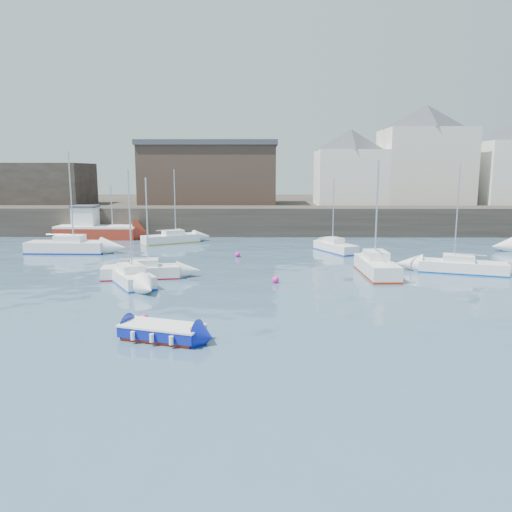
{
  "coord_description": "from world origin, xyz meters",
  "views": [
    {
      "loc": [
        0.32,
        -19.36,
        6.84
      ],
      "look_at": [
        0.0,
        12.0,
        1.5
      ],
      "focal_mm": 35.0,
      "sensor_mm": 36.0,
      "label": 1
    }
  ],
  "objects_px": {
    "sailboat_c": "(377,266)",
    "buoy_near": "(144,322)",
    "sailboat_f": "(335,247)",
    "sailboat_h": "(171,238)",
    "sailboat_e": "(67,246)",
    "sailboat_d": "(462,266)",
    "sailboat_b": "(130,276)",
    "fishing_boat": "(95,228)",
    "buoy_mid": "(276,283)",
    "blue_dinghy": "(162,331)",
    "buoy_far": "(238,257)",
    "sailboat_a": "(142,271)"
  },
  "relations": [
    {
      "from": "sailboat_d",
      "to": "sailboat_f",
      "type": "relative_size",
      "value": 1.17
    },
    {
      "from": "sailboat_h",
      "to": "buoy_far",
      "type": "height_order",
      "value": "sailboat_h"
    },
    {
      "from": "fishing_boat",
      "to": "sailboat_b",
      "type": "bearing_deg",
      "value": -66.64
    },
    {
      "from": "sailboat_a",
      "to": "sailboat_b",
      "type": "height_order",
      "value": "sailboat_b"
    },
    {
      "from": "fishing_boat",
      "to": "sailboat_f",
      "type": "height_order",
      "value": "sailboat_f"
    },
    {
      "from": "fishing_boat",
      "to": "buoy_far",
      "type": "height_order",
      "value": "fishing_boat"
    },
    {
      "from": "sailboat_c",
      "to": "buoy_mid",
      "type": "relative_size",
      "value": 17.42
    },
    {
      "from": "sailboat_e",
      "to": "sailboat_c",
      "type": "bearing_deg",
      "value": -20.12
    },
    {
      "from": "sailboat_d",
      "to": "sailboat_b",
      "type": "bearing_deg",
      "value": -170.88
    },
    {
      "from": "fishing_boat",
      "to": "sailboat_c",
      "type": "bearing_deg",
      "value": -36.19
    },
    {
      "from": "blue_dinghy",
      "to": "buoy_far",
      "type": "height_order",
      "value": "blue_dinghy"
    },
    {
      "from": "blue_dinghy",
      "to": "sailboat_f",
      "type": "xyz_separation_m",
      "value": [
        10.44,
        22.74,
        0.07
      ]
    },
    {
      "from": "blue_dinghy",
      "to": "sailboat_d",
      "type": "bearing_deg",
      "value": 38.08
    },
    {
      "from": "sailboat_c",
      "to": "sailboat_d",
      "type": "relative_size",
      "value": 1.04
    },
    {
      "from": "blue_dinghy",
      "to": "buoy_mid",
      "type": "relative_size",
      "value": 8.58
    },
    {
      "from": "buoy_mid",
      "to": "blue_dinghy",
      "type": "bearing_deg",
      "value": -115.08
    },
    {
      "from": "sailboat_f",
      "to": "sailboat_c",
      "type": "bearing_deg",
      "value": -82.1
    },
    {
      "from": "buoy_mid",
      "to": "buoy_far",
      "type": "height_order",
      "value": "buoy_mid"
    },
    {
      "from": "sailboat_a",
      "to": "buoy_near",
      "type": "distance_m",
      "value": 9.8
    },
    {
      "from": "sailboat_a",
      "to": "buoy_mid",
      "type": "bearing_deg",
      "value": -8.65
    },
    {
      "from": "sailboat_f",
      "to": "buoy_mid",
      "type": "xyz_separation_m",
      "value": [
        -5.47,
        -12.13,
        -0.44
      ]
    },
    {
      "from": "sailboat_a",
      "to": "sailboat_c",
      "type": "bearing_deg",
      "value": 4.45
    },
    {
      "from": "fishing_boat",
      "to": "buoy_far",
      "type": "relative_size",
      "value": 19.71
    },
    {
      "from": "sailboat_f",
      "to": "sailboat_e",
      "type": "bearing_deg",
      "value": -178.09
    },
    {
      "from": "sailboat_c",
      "to": "buoy_near",
      "type": "bearing_deg",
      "value": -140.73
    },
    {
      "from": "sailboat_e",
      "to": "sailboat_h",
      "type": "height_order",
      "value": "sailboat_e"
    },
    {
      "from": "blue_dinghy",
      "to": "buoy_mid",
      "type": "xyz_separation_m",
      "value": [
        4.97,
        10.61,
        -0.36
      ]
    },
    {
      "from": "sailboat_c",
      "to": "buoy_far",
      "type": "height_order",
      "value": "sailboat_c"
    },
    {
      "from": "sailboat_d",
      "to": "sailboat_e",
      "type": "relative_size",
      "value": 0.86
    },
    {
      "from": "sailboat_h",
      "to": "buoy_near",
      "type": "xyz_separation_m",
      "value": [
        3.32,
        -25.48,
        -0.46
      ]
    },
    {
      "from": "buoy_near",
      "to": "sailboat_e",
      "type": "bearing_deg",
      "value": 119.54
    },
    {
      "from": "sailboat_d",
      "to": "sailboat_e",
      "type": "height_order",
      "value": "sailboat_e"
    },
    {
      "from": "sailboat_h",
      "to": "sailboat_b",
      "type": "bearing_deg",
      "value": -87.99
    },
    {
      "from": "sailboat_e",
      "to": "buoy_near",
      "type": "height_order",
      "value": "sailboat_e"
    },
    {
      "from": "sailboat_h",
      "to": "buoy_mid",
      "type": "xyz_separation_m",
      "value": [
        9.6,
        -17.3,
        -0.46
      ]
    },
    {
      "from": "fishing_boat",
      "to": "sailboat_d",
      "type": "xyz_separation_m",
      "value": [
        30.8,
        -17.34,
        -0.61
      ]
    },
    {
      "from": "fishing_boat",
      "to": "sailboat_h",
      "type": "xyz_separation_m",
      "value": [
        8.39,
        -3.36,
        -0.6
      ]
    },
    {
      "from": "sailboat_b",
      "to": "sailboat_f",
      "type": "xyz_separation_m",
      "value": [
        14.46,
        12.32,
        -0.01
      ]
    },
    {
      "from": "sailboat_f",
      "to": "sailboat_d",
      "type": "bearing_deg",
      "value": -50.24
    },
    {
      "from": "buoy_near",
      "to": "sailboat_a",
      "type": "bearing_deg",
      "value": 103.91
    },
    {
      "from": "buoy_far",
      "to": "buoy_near",
      "type": "bearing_deg",
      "value": -101.09
    },
    {
      "from": "sailboat_e",
      "to": "buoy_near",
      "type": "xyz_separation_m",
      "value": [
        11.08,
        -19.56,
        -0.55
      ]
    },
    {
      "from": "sailboat_e",
      "to": "sailboat_f",
      "type": "bearing_deg",
      "value": 1.91
    },
    {
      "from": "sailboat_b",
      "to": "buoy_near",
      "type": "relative_size",
      "value": 17.12
    },
    {
      "from": "sailboat_c",
      "to": "buoy_far",
      "type": "relative_size",
      "value": 17.9
    },
    {
      "from": "sailboat_f",
      "to": "sailboat_h",
      "type": "distance_m",
      "value": 15.94
    },
    {
      "from": "sailboat_c",
      "to": "buoy_near",
      "type": "height_order",
      "value": "sailboat_c"
    },
    {
      "from": "sailboat_f",
      "to": "buoy_far",
      "type": "height_order",
      "value": "sailboat_f"
    },
    {
      "from": "sailboat_c",
      "to": "sailboat_d",
      "type": "distance_m",
      "value": 6.06
    },
    {
      "from": "blue_dinghy",
      "to": "sailboat_e",
      "type": "bearing_deg",
      "value": 119.41
    }
  ]
}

